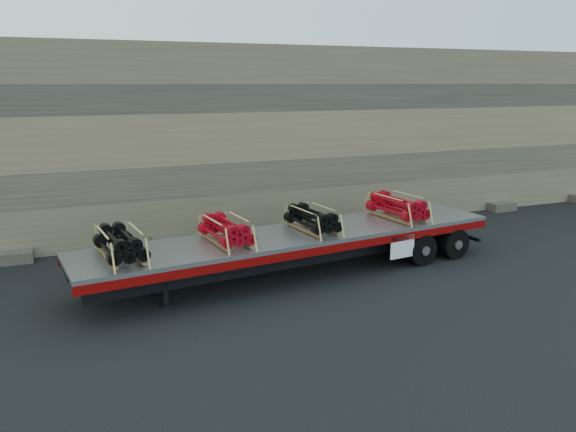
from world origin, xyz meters
The scene contains 7 objects.
ground centered at (0.00, 0.00, 0.00)m, with size 120.00×120.00×0.00m, color black.
rock_wall centered at (0.00, 6.50, 3.50)m, with size 44.00×3.00×7.00m, color #7A6B54.
trailer centered at (0.02, 0.21, 0.65)m, with size 13.07×2.51×1.31m, color #9A9CA1, non-canonical shape.
bundle_front centered at (-5.10, -0.38, 1.66)m, with size 1.00×2.00×0.71m, color black, non-canonical shape.
bundle_midfront centered at (-2.24, -0.05, 1.65)m, with size 0.96×1.92×0.68m, color #A40815, non-canonical shape.
bundle_midrear centered at (0.55, 0.28, 1.64)m, with size 0.94×1.88×0.67m, color black, non-canonical shape.
bundle_rear centered at (3.78, 0.65, 1.67)m, with size 1.03×2.05×0.73m, color #A40815, non-canonical shape.
Camera 1 is at (-6.32, -14.60, 5.67)m, focal length 35.00 mm.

